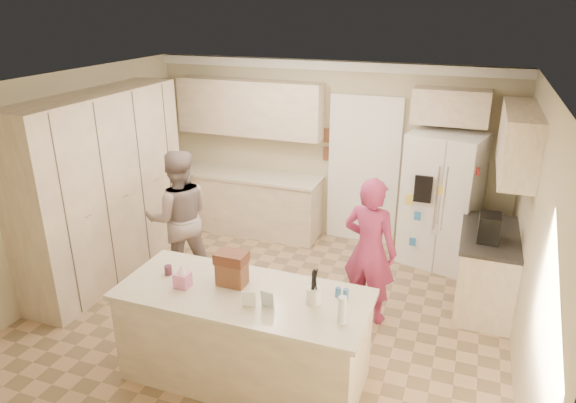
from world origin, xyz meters
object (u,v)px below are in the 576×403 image
(refrigerator, at_px, (441,200))
(tissue_box, at_px, (183,280))
(dollhouse_body, at_px, (232,273))
(coffee_maker, at_px, (489,228))
(teen_girl, at_px, (370,250))
(utensil_crock, at_px, (314,296))
(teen_boy, at_px, (179,218))
(island_base, at_px, (244,337))

(refrigerator, xyz_separation_m, tissue_box, (-2.03, -3.14, 0.10))
(dollhouse_body, bearing_deg, tissue_box, -153.43)
(coffee_maker, bearing_deg, tissue_box, -142.43)
(tissue_box, xyz_separation_m, dollhouse_body, (0.40, 0.20, 0.04))
(coffee_maker, relative_size, teen_girl, 0.18)
(utensil_crock, bearing_deg, tissue_box, -172.87)
(refrigerator, height_order, dollhouse_body, refrigerator)
(dollhouse_body, xyz_separation_m, teen_girl, (1.02, 1.29, -0.20))
(refrigerator, distance_m, tissue_box, 3.74)
(coffee_maker, bearing_deg, teen_boy, -172.19)
(coffee_maker, relative_size, tissue_box, 2.14)
(utensil_crock, height_order, teen_girl, teen_girl)
(dollhouse_body, xyz_separation_m, teen_boy, (-1.37, 1.31, -0.17))
(island_base, xyz_separation_m, teen_boy, (-1.52, 1.41, 0.42))
(coffee_maker, bearing_deg, dollhouse_body, -140.71)
(teen_boy, bearing_deg, teen_girl, 145.14)
(utensil_crock, bearing_deg, coffee_maker, 52.88)
(utensil_crock, distance_m, teen_boy, 2.56)
(refrigerator, height_order, tissue_box, refrigerator)
(island_base, xyz_separation_m, dollhouse_body, (-0.15, 0.10, 0.60))
(utensil_crock, height_order, teen_boy, teen_boy)
(utensil_crock, xyz_separation_m, dollhouse_body, (-0.80, 0.05, 0.04))
(tissue_box, bearing_deg, teen_boy, 122.67)
(coffee_maker, relative_size, teen_boy, 0.17)
(utensil_crock, relative_size, teen_girl, 0.09)
(refrigerator, relative_size, teen_girl, 1.08)
(refrigerator, bearing_deg, dollhouse_body, -104.14)
(island_base, height_order, tissue_box, tissue_box)
(island_base, bearing_deg, teen_girl, 57.99)
(refrigerator, bearing_deg, tissue_box, -108.02)
(refrigerator, relative_size, teen_boy, 1.05)
(teen_boy, bearing_deg, tissue_box, 88.40)
(island_base, distance_m, utensil_crock, 0.86)
(tissue_box, xyz_separation_m, teen_boy, (-0.97, 1.51, -0.13))
(dollhouse_body, height_order, teen_girl, teen_girl)
(dollhouse_body, bearing_deg, teen_boy, 136.24)
(teen_girl, bearing_deg, refrigerator, -98.67)
(coffee_maker, bearing_deg, utensil_crock, -127.12)
(coffee_maker, bearing_deg, teen_girl, -156.52)
(refrigerator, distance_m, utensil_crock, 3.10)
(utensil_crock, height_order, dollhouse_body, dollhouse_body)
(island_base, distance_m, tissue_box, 0.79)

